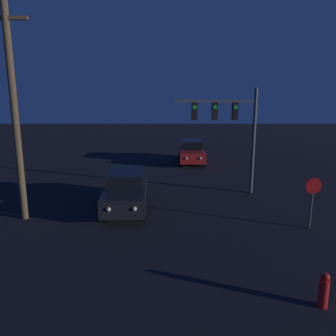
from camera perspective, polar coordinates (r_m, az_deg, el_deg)
The scene contains 6 objects.
car_near at distance 15.38m, azimuth -7.11°, elevation -3.75°, with size 2.11×4.96×1.74m.
car_far at distance 25.80m, azimuth 4.32°, elevation 2.90°, with size 1.96×4.91×1.74m.
traffic_signal_mast at distance 17.44m, azimuth 11.02°, elevation 7.84°, with size 4.27×0.30×5.56m.
stop_sign at distance 13.93m, azimuth 24.09°, elevation -4.21°, with size 0.62×0.07×2.06m.
utility_pole at distance 14.64m, azimuth -24.95°, elevation 9.25°, with size 1.70×0.28×8.92m.
fire_hydrant at distance 9.44m, azimuth 25.71°, elevation -18.68°, with size 0.24×0.24×0.93m.
Camera 1 is at (0.06, -2.08, 5.15)m, focal length 35.00 mm.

